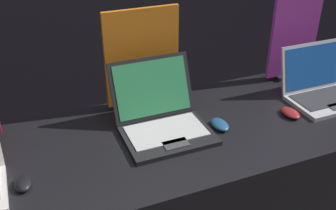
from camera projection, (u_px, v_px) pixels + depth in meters
display_counter at (168, 207)px, 1.92m from camera, size 2.15×0.75×0.85m
mouse_front at (23, 184)px, 1.41m from camera, size 0.06×0.09×0.03m
laptop_middle at (162, 116)px, 1.72m from camera, size 0.38×0.39×0.28m
mouse_middle at (220, 125)px, 1.76m from camera, size 0.07×0.11×0.03m
promo_stand_middle at (142, 61)px, 1.83m from camera, size 0.36×0.07×0.48m
laptop_back at (321, 87)px, 1.97m from camera, size 0.36×0.31×0.26m
mouse_back at (290, 113)px, 1.85m from camera, size 0.07×0.11×0.03m
promo_stand_back at (294, 35)px, 2.09m from camera, size 0.29×0.07×0.52m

